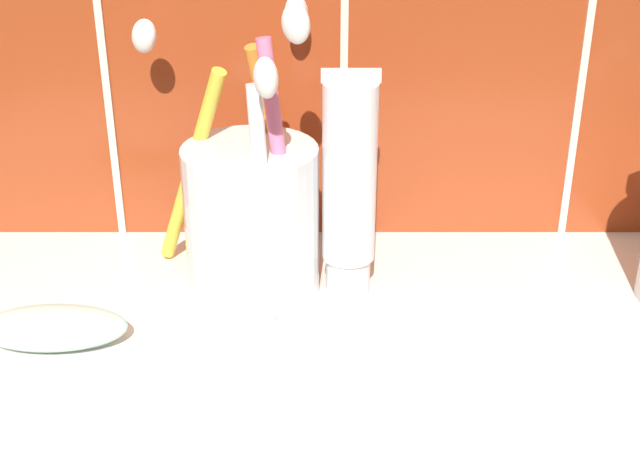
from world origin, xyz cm
name	(u,v)px	position (x,y,z in cm)	size (l,w,h in cm)	color
sink_counter	(315,377)	(0.00, 0.00, 1.00)	(63.24, 33.27, 2.00)	silver
toothbrush_cup	(248,214)	(-4.18, 8.02, 7.34)	(12.01, 12.08, 18.65)	silver
toothpaste_tube	(345,187)	(1.77, 7.94, 9.21)	(3.45, 3.28, 14.54)	white
soap_bar	(48,327)	(-15.38, 1.98, 3.01)	(8.64, 4.10, 2.03)	silver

